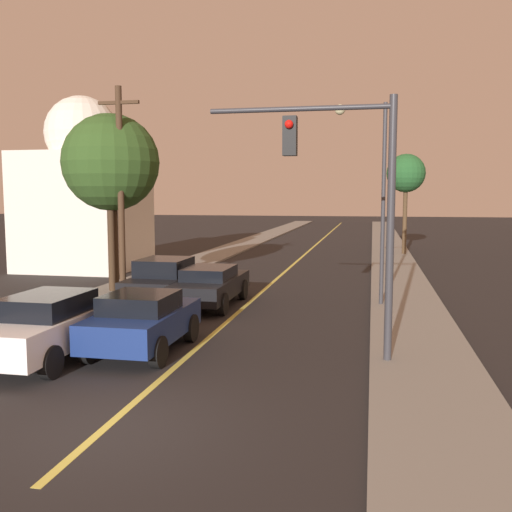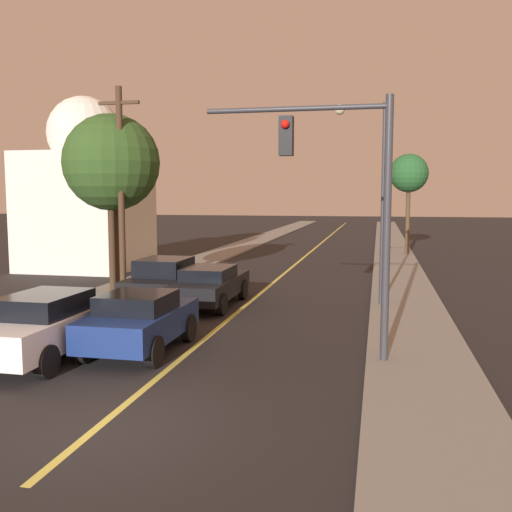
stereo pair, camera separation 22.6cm
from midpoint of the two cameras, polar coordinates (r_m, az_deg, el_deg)
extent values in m
plane|color=black|center=(10.35, -15.58, -16.37)|extent=(200.00, 200.00, 0.00)
cube|color=black|center=(44.87, 5.81, 1.06)|extent=(8.70, 80.00, 0.01)
cube|color=#D1C14C|center=(44.87, 5.81, 1.07)|extent=(0.16, 76.00, 0.00)
cube|color=gray|center=(45.77, -1.19, 1.26)|extent=(2.50, 80.00, 0.12)
cube|color=gray|center=(44.66, 12.97, 0.98)|extent=(2.50, 80.00, 0.12)
cube|color=navy|center=(14.63, -11.66, -6.66)|extent=(1.81, 3.88, 0.69)
cube|color=black|center=(14.37, -11.95, -4.56)|extent=(1.60, 1.74, 0.45)
cylinder|color=black|center=(16.12, -12.77, -6.76)|extent=(0.22, 0.74, 0.74)
cylinder|color=black|center=(15.50, -6.92, -7.17)|extent=(0.22, 0.74, 0.74)
cylinder|color=black|center=(14.03, -16.86, -8.81)|extent=(0.22, 0.74, 0.74)
cylinder|color=black|center=(13.31, -10.23, -9.44)|extent=(0.22, 0.74, 0.74)
cube|color=black|center=(20.28, -4.86, -3.08)|extent=(1.76, 4.79, 0.63)
cube|color=black|center=(20.02, -5.03, -1.68)|extent=(1.55, 2.15, 0.41)
cylinder|color=black|center=(21.97, -5.85, -3.21)|extent=(0.22, 0.75, 0.75)
cylinder|color=black|center=(21.54, -1.60, -3.37)|extent=(0.22, 0.75, 0.75)
cylinder|color=black|center=(19.20, -8.50, -4.60)|extent=(0.22, 0.75, 0.75)
cylinder|color=black|center=(18.70, -3.67, -4.83)|extent=(0.22, 0.75, 0.75)
cube|color=white|center=(14.68, -20.05, -6.77)|extent=(1.72, 4.75, 0.74)
cube|color=black|center=(14.40, -20.53, -4.54)|extent=(1.51, 2.14, 0.49)
cylinder|color=black|center=(16.40, -19.75, -6.76)|extent=(0.22, 0.74, 0.74)
cylinder|color=black|center=(15.63, -14.58, -7.22)|extent=(0.22, 0.74, 0.74)
cylinder|color=black|center=(13.14, -20.31, -9.95)|extent=(0.22, 0.74, 0.74)
cube|color=black|center=(21.53, -9.24, -2.66)|extent=(1.91, 4.66, 0.63)
cube|color=black|center=(21.28, -9.44, -1.08)|extent=(1.68, 2.10, 0.62)
cylinder|color=black|center=(23.24, -10.06, -2.81)|extent=(0.22, 0.71, 0.71)
cylinder|color=black|center=(22.64, -5.77, -2.98)|extent=(0.22, 0.71, 0.71)
cylinder|color=black|center=(20.62, -13.01, -4.01)|extent=(0.22, 0.71, 0.71)
cylinder|color=black|center=(19.94, -8.25, -4.25)|extent=(0.22, 0.71, 0.71)
cylinder|color=#333338|center=(13.26, 12.82, 2.53)|extent=(0.18, 0.18, 6.02)
cylinder|color=#333338|center=(13.50, 3.85, 14.47)|extent=(4.21, 0.12, 0.12)
cube|color=black|center=(13.45, 2.93, 11.89)|extent=(0.32, 0.28, 0.90)
sphere|color=red|center=(13.30, 2.81, 13.03)|extent=(0.20, 0.20, 0.20)
cylinder|color=#333338|center=(20.24, 12.29, 5.03)|extent=(0.14, 0.14, 6.94)
cylinder|color=#333338|center=(20.46, 10.29, 14.41)|extent=(1.53, 0.09, 0.09)
sphere|color=beige|center=(20.49, 8.08, 14.29)|extent=(0.36, 0.36, 0.36)
cylinder|color=#422D1E|center=(22.15, -13.66, 6.20)|extent=(0.24, 0.24, 7.81)
cube|color=#422D1E|center=(22.42, -13.88, 14.68)|extent=(1.60, 0.12, 0.12)
cylinder|color=#3D2B1C|center=(23.33, -14.53, 1.83)|extent=(0.26, 0.26, 4.28)
sphere|color=#235628|center=(23.31, -14.74, 9.48)|extent=(2.78, 2.78, 2.78)
cylinder|color=#3D2B1C|center=(23.59, -14.37, 1.23)|extent=(0.41, 0.41, 3.75)
sphere|color=#2D4C1E|center=(23.55, -14.57, 9.04)|extent=(3.82, 3.82, 3.82)
cylinder|color=#4C3823|center=(38.30, 14.49, 3.48)|extent=(0.27, 0.27, 4.36)
sphere|color=#235628|center=(38.30, 14.61, 8.03)|extent=(2.47, 2.47, 2.47)
cube|color=silver|center=(31.72, -16.96, 4.26)|extent=(5.61, 5.61, 6.10)
sphere|color=silver|center=(31.87, -17.19, 11.65)|extent=(3.83, 3.83, 3.83)
camera|label=1|loc=(0.11, -90.30, -0.03)|focal=40.00mm
camera|label=2|loc=(0.11, 89.70, 0.03)|focal=40.00mm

